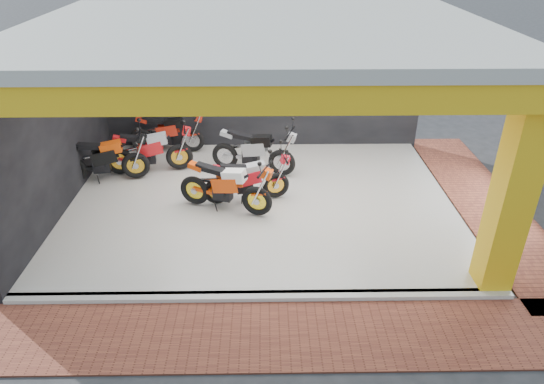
% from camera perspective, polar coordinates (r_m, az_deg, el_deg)
% --- Properties ---
extents(ground, '(80.00, 80.00, 0.00)m').
position_cam_1_polar(ground, '(8.67, -1.34, -8.05)').
color(ground, '#2D2D30').
rests_on(ground, ground).
extents(showroom_floor, '(8.00, 6.00, 0.10)m').
position_cam_1_polar(showroom_floor, '(10.32, -1.28, -1.18)').
color(showroom_floor, white).
rests_on(showroom_floor, ground).
extents(showroom_ceiling, '(8.40, 6.40, 0.20)m').
position_cam_1_polar(showroom_ceiling, '(9.10, -1.54, 18.61)').
color(showroom_ceiling, beige).
rests_on(showroom_ceiling, corner_column).
extents(back_wall, '(8.20, 0.20, 3.50)m').
position_cam_1_polar(back_wall, '(12.54, -1.30, 12.74)').
color(back_wall, black).
rests_on(back_wall, ground).
extents(left_wall, '(0.20, 6.20, 3.50)m').
position_cam_1_polar(left_wall, '(10.47, -24.62, 6.85)').
color(left_wall, black).
rests_on(left_wall, ground).
extents(corner_column, '(0.50, 0.50, 3.50)m').
position_cam_1_polar(corner_column, '(7.98, 26.51, -0.08)').
color(corner_column, yellow).
rests_on(corner_column, ground).
extents(header_beam_front, '(8.40, 0.30, 0.40)m').
position_cam_1_polar(header_beam_front, '(6.25, -1.73, 11.10)').
color(header_beam_front, yellow).
rests_on(header_beam_front, corner_column).
extents(header_beam_right, '(0.30, 6.40, 0.40)m').
position_cam_1_polar(header_beam_right, '(9.95, 23.15, 15.56)').
color(header_beam_right, yellow).
rests_on(header_beam_right, corner_column).
extents(floor_kerb, '(8.00, 0.20, 0.10)m').
position_cam_1_polar(floor_kerb, '(7.85, -1.38, -12.21)').
color(floor_kerb, white).
rests_on(floor_kerb, ground).
extents(paver_front, '(9.00, 1.40, 0.03)m').
position_cam_1_polar(paver_front, '(7.30, -1.42, -16.43)').
color(paver_front, '#974831').
rests_on(paver_front, ground).
extents(paver_right, '(1.40, 7.00, 0.03)m').
position_cam_1_polar(paver_right, '(11.36, 23.72, -1.05)').
color(paver_right, '#974831').
rests_on(paver_right, ground).
extents(moto_hero, '(2.25, 1.45, 1.29)m').
position_cam_1_polar(moto_hero, '(9.43, -1.81, 0.56)').
color(moto_hero, '#EC4409').
rests_on(moto_hero, showroom_floor).
extents(moto_row_a, '(2.01, 1.06, 1.17)m').
position_cam_1_polar(moto_row_a, '(10.10, 0.46, 2.19)').
color(moto_row_a, red).
rests_on(moto_row_a, showroom_floor).
extents(moto_row_b, '(2.28, 1.36, 1.31)m').
position_cam_1_polar(moto_row_b, '(11.02, 1.17, 4.94)').
color(moto_row_b, '#95989C').
rests_on(moto_row_b, showroom_floor).
extents(moto_row_c, '(2.22, 1.12, 1.29)m').
position_cam_1_polar(moto_row_c, '(11.32, -15.94, 4.43)').
color(moto_row_c, black).
rests_on(moto_row_c, showroom_floor).
extents(moto_row_d, '(2.05, 0.84, 1.24)m').
position_cam_1_polar(moto_row_d, '(12.48, -9.44, 7.28)').
color(moto_row_d, red).
rests_on(moto_row_d, showroom_floor).
extents(moto_row_e, '(2.21, 1.13, 1.29)m').
position_cam_1_polar(moto_row_e, '(11.54, -10.97, 5.47)').
color(moto_row_e, red).
rests_on(moto_row_e, showroom_floor).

